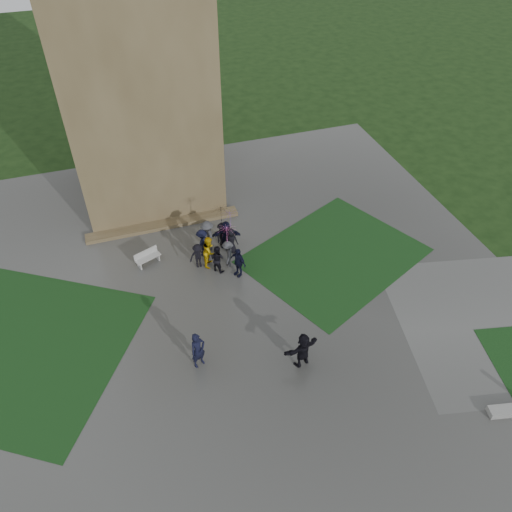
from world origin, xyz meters
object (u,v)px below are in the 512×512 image
object	(u,v)px
bench	(147,257)
tower	(129,47)
pedestrian_mid	(198,350)
pedestrian_near	(303,350)

from	to	relation	value
bench	tower	bearing A→B (deg)	57.11
pedestrian_mid	tower	bearing A→B (deg)	65.54
pedestrian_mid	bench	bearing A→B (deg)	75.13
tower	pedestrian_mid	size ratio (longest dim) A/B	9.33
pedestrian_near	bench	bearing A→B (deg)	-71.48
tower	pedestrian_near	world-z (taller)	tower
bench	pedestrian_mid	size ratio (longest dim) A/B	0.76
tower	bench	world-z (taller)	tower
tower	pedestrian_mid	world-z (taller)	tower
bench	pedestrian_near	size ratio (longest dim) A/B	0.79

